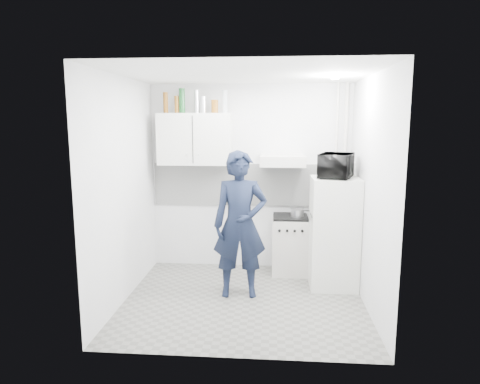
{
  "coord_description": "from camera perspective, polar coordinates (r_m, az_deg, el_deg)",
  "views": [
    {
      "loc": [
        0.33,
        -4.76,
        2.1
      ],
      "look_at": [
        -0.07,
        0.3,
        1.25
      ],
      "focal_mm": 32.0,
      "sensor_mm": 36.0,
      "label": 1
    }
  ],
  "objects": [
    {
      "name": "pipe_b",
      "position": [
        6.05,
        12.56,
        1.67
      ],
      "size": [
        0.04,
        0.04,
        2.6
      ],
      "primitive_type": "cylinder",
      "color": "beige",
      "rests_on": "floor"
    },
    {
      "name": "person",
      "position": [
        5.1,
        0.01,
        -4.35
      ],
      "size": [
        0.68,
        0.48,
        1.76
      ],
      "primitive_type": "imported",
      "rotation": [
        0.0,
        0.0,
        0.1
      ],
      "color": "black",
      "rests_on": "floor"
    },
    {
      "name": "canister_a",
      "position": [
        5.92,
        -4.96,
        11.5
      ],
      "size": [
        0.09,
        0.09,
        0.22
      ],
      "primitive_type": "cylinder",
      "color": "silver",
      "rests_on": "upper_cabinet"
    },
    {
      "name": "pipe_a",
      "position": [
        6.06,
        13.68,
        1.65
      ],
      "size": [
        0.05,
        0.05,
        2.6
      ],
      "primitive_type": "cylinder",
      "color": "beige",
      "rests_on": "floor"
    },
    {
      "name": "fridge",
      "position": [
        5.55,
        12.39,
        -5.32
      ],
      "size": [
        0.59,
        0.59,
        1.4
      ],
      "primitive_type": "cube",
      "rotation": [
        0.0,
        0.0,
        0.01
      ],
      "color": "white",
      "rests_on": "floor"
    },
    {
      "name": "stove",
      "position": [
        6.02,
        6.66,
        -7.08
      ],
      "size": [
        0.49,
        0.49,
        0.78
      ],
      "primitive_type": "cube",
      "color": "beige",
      "rests_on": "floor"
    },
    {
      "name": "floor",
      "position": [
        5.22,
        0.51,
        -14.24
      ],
      "size": [
        2.8,
        2.8,
        0.0
      ],
      "primitive_type": "plane",
      "color": "slate",
      "rests_on": "ground"
    },
    {
      "name": "saucepan",
      "position": [
        5.89,
        7.62,
        -2.76
      ],
      "size": [
        0.17,
        0.17,
        0.1
      ],
      "primitive_type": "cylinder",
      "color": "silver",
      "rests_on": "stove_top"
    },
    {
      "name": "bottle_e",
      "position": [
        5.88,
        -2.05,
        11.94
      ],
      "size": [
        0.08,
        0.08,
        0.3
      ],
      "primitive_type": "cylinder",
      "color": "#B2B7BC",
      "rests_on": "upper_cabinet"
    },
    {
      "name": "stove_top",
      "position": [
        5.91,
        6.73,
        -3.31
      ],
      "size": [
        0.47,
        0.47,
        0.03
      ],
      "primitive_type": "cube",
      "color": "black",
      "rests_on": "stove"
    },
    {
      "name": "upper_cabinet",
      "position": [
        5.94,
        -6.01,
        7.04
      ],
      "size": [
        1.0,
        0.35,
        0.7
      ],
      "primitive_type": "cube",
      "color": "white",
      "rests_on": "wall_back"
    },
    {
      "name": "bottle_d",
      "position": [
        5.94,
        -5.82,
        11.89
      ],
      "size": [
        0.07,
        0.07,
        0.31
      ],
      "primitive_type": "cylinder",
      "color": "silver",
      "rests_on": "upper_cabinet"
    },
    {
      "name": "microwave",
      "position": [
        5.4,
        12.71,
        3.45
      ],
      "size": [
        0.63,
        0.51,
        0.3
      ],
      "primitive_type": "imported",
      "rotation": [
        0.0,
        0.0,
        1.27
      ],
      "color": "black",
      "rests_on": "fridge"
    },
    {
      "name": "bottle_c",
      "position": [
        5.98,
        -7.74,
        11.96
      ],
      "size": [
        0.08,
        0.08,
        0.33
      ],
      "primitive_type": "cylinder",
      "color": "#144C1E",
      "rests_on": "upper_cabinet"
    },
    {
      "name": "bottle_a",
      "position": [
        6.03,
        -9.89,
        11.64
      ],
      "size": [
        0.07,
        0.07,
        0.28
      ],
      "primitive_type": "cylinder",
      "color": "brown",
      "rests_on": "upper_cabinet"
    },
    {
      "name": "ceiling_spot_fixture",
      "position": [
        5.03,
        12.55,
        14.64
      ],
      "size": [
        0.1,
        0.1,
        0.02
      ],
      "primitive_type": "cylinder",
      "color": "white",
      "rests_on": "ceiling"
    },
    {
      "name": "wall_back",
      "position": [
        6.08,
        1.36,
        1.93
      ],
      "size": [
        2.8,
        0.0,
        2.8
      ],
      "primitive_type": "plane",
      "rotation": [
        1.57,
        0.0,
        0.0
      ],
      "color": "white",
      "rests_on": "floor"
    },
    {
      "name": "range_hood",
      "position": [
        5.79,
        5.7,
        4.2
      ],
      "size": [
        0.6,
        0.5,
        0.14
      ],
      "primitive_type": "cube",
      "color": "beige",
      "rests_on": "wall_back"
    },
    {
      "name": "ceiling",
      "position": [
        4.8,
        0.56,
        15.48
      ],
      "size": [
        2.8,
        2.8,
        0.0
      ],
      "primitive_type": "plane",
      "color": "white",
      "rests_on": "wall_back"
    },
    {
      "name": "wall_right",
      "position": [
        4.95,
        16.93,
        -0.22
      ],
      "size": [
        0.0,
        2.6,
        2.6
      ],
      "primitive_type": "plane",
      "rotation": [
        1.57,
        0.0,
        -1.57
      ],
      "color": "white",
      "rests_on": "floor"
    },
    {
      "name": "backsplash",
      "position": [
        6.07,
        1.35,
        0.97
      ],
      "size": [
        2.74,
        0.03,
        0.6
      ],
      "primitive_type": "cube",
      "color": "white",
      "rests_on": "wall_back"
    },
    {
      "name": "canister_b",
      "position": [
        5.9,
        -3.39,
        11.32
      ],
      "size": [
        0.09,
        0.09,
        0.18
      ],
      "primitive_type": "cylinder",
      "color": "brown",
      "rests_on": "upper_cabinet"
    },
    {
      "name": "wall_left",
      "position": [
        5.13,
        -15.26,
        0.2
      ],
      "size": [
        0.0,
        2.6,
        2.6
      ],
      "primitive_type": "plane",
      "rotation": [
        1.57,
        0.0,
        1.57
      ],
      "color": "white",
      "rests_on": "floor"
    },
    {
      "name": "bottle_b",
      "position": [
        5.99,
        -8.44,
        11.46
      ],
      "size": [
        0.06,
        0.06,
        0.23
      ],
      "primitive_type": "cylinder",
      "color": "brown",
      "rests_on": "upper_cabinet"
    }
  ]
}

